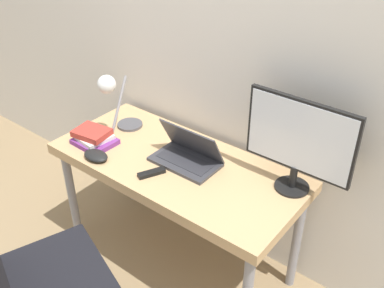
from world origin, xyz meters
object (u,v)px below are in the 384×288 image
Objects in this scene: laptop at (187,155)px; monitor at (299,140)px; desk_lamp at (113,96)px; office_chair at (30,278)px; game_controller at (96,156)px; book_stack at (94,137)px.

laptop is 0.67× the size of monitor.
desk_lamp is 1.06m from office_chair.
game_controller is at bearing -155.89° from monitor.
monitor is 1.14m from book_stack.
monitor is 1.40× the size of desk_lamp.
monitor is 1.32m from office_chair.
desk_lamp is (-1.05, -0.17, -0.03)m from monitor.
laptop is 2.37× the size of game_controller.
game_controller is (-0.94, -0.42, -0.25)m from monitor.
desk_lamp reaches higher than office_chair.
laptop is 0.56m from book_stack.
book_stack is at bearing -97.58° from desk_lamp.
monitor is at bearing 14.95° from laptop.
office_chair is at bearing -121.30° from monitor.
office_chair is 4.41× the size of book_stack.
desk_lamp is (-0.51, -0.02, 0.20)m from laptop.
monitor is (0.54, 0.14, 0.23)m from laptop.
monitor reaches higher than office_chair.
desk_lamp is 1.62× the size of book_stack.
office_chair is 6.85× the size of game_controller.
desk_lamp is 0.37× the size of office_chair.
book_stack reaches higher than game_controller.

